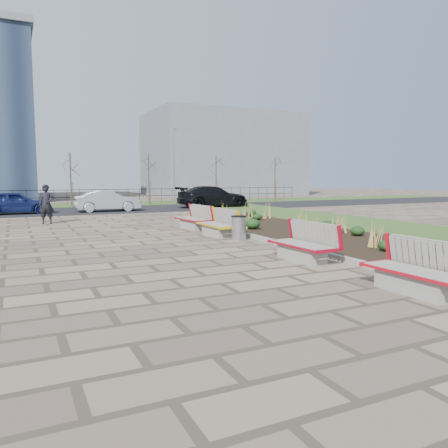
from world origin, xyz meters
name	(u,v)px	position (x,y,z in m)	size (l,w,h in m)	color
ground	(221,284)	(0.00, 0.00, 0.00)	(120.00, 120.00, 0.00)	#7F6C57
planting_bed	(315,236)	(6.25, 5.00, 0.05)	(4.50, 18.00, 0.10)	black
planting_curb	(261,239)	(3.92, 5.00, 0.07)	(0.16, 18.00, 0.15)	gray
grass_verge_near	(407,230)	(11.00, 5.00, 0.02)	(5.00, 38.00, 0.04)	#33511E
grass_verge_far	(69,205)	(0.00, 28.00, 0.02)	(80.00, 5.00, 0.04)	#33511E
road	(80,211)	(0.00, 22.00, 0.01)	(80.00, 7.00, 0.02)	black
bench_a	(415,268)	(3.00, -2.30, 0.50)	(0.90, 2.10, 1.00)	red
bench_b	(302,242)	(3.00, 1.35, 0.50)	(0.90, 2.10, 1.00)	#AB0B1E
bench_c	(216,223)	(3.00, 6.79, 0.50)	(0.90, 2.10, 1.00)	#EFB60C
bench_d	(193,218)	(3.00, 9.25, 0.50)	(0.90, 2.10, 1.00)	#AC0B19
litter_bin	(239,228)	(3.26, 5.46, 0.43)	(0.51, 0.51, 0.85)	#B2B2B7
pedestrian	(47,204)	(-2.49, 14.23, 0.94)	(0.69, 0.45, 1.88)	black
car_blue	(15,203)	(-3.84, 20.85, 0.71)	(1.62, 4.03, 1.37)	#111B4C
car_silver	(108,201)	(1.57, 20.54, 0.70)	(1.43, 4.11, 1.35)	gray
car_black	(213,197)	(9.38, 21.33, 0.80)	(2.17, 5.34, 1.55)	black
tree_c	(71,180)	(0.00, 26.50, 2.04)	(1.40, 1.40, 4.00)	#4C3D2D
tree_d	(149,179)	(6.00, 26.50, 2.04)	(1.40, 1.40, 4.00)	#4C3D2D
tree_e	(216,179)	(12.00, 26.50, 2.04)	(1.40, 1.40, 4.00)	#4C3D2D
tree_f	(275,179)	(18.00, 26.50, 2.04)	(1.40, 1.40, 4.00)	#4C3D2D
lamp_east	(174,167)	(8.00, 26.00, 3.04)	(0.24, 0.60, 6.00)	gray
railing_fence	(67,197)	(0.00, 29.50, 0.64)	(44.00, 0.10, 1.20)	black
building_grey	(223,155)	(20.00, 42.00, 5.00)	(18.00, 12.00, 10.00)	slate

